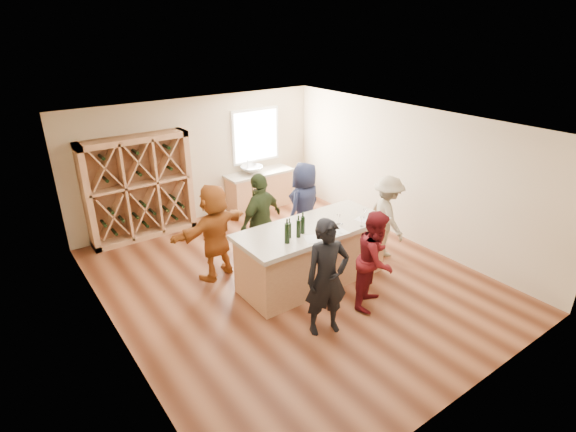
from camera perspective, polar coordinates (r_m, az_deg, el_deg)
floor at (r=8.27m, az=0.26°, el=-8.25°), size 6.00×7.00×0.10m
ceiling at (r=7.17m, az=0.30°, el=11.81°), size 6.00×7.00×0.10m
wall_back at (r=10.52m, az=-11.32°, el=7.08°), size 6.00×0.10×2.80m
wall_front at (r=5.50m, az=23.10°, el=-10.65°), size 6.00×0.10×2.80m
wall_left at (r=6.47m, az=-22.19°, el=-5.15°), size 0.10×7.00×2.80m
wall_right at (r=9.61m, az=15.17°, el=5.14°), size 0.10×7.00×2.80m
window_frame at (r=11.04m, az=-4.15°, el=10.15°), size 1.30×0.06×1.30m
window_pane at (r=11.01m, az=-4.06°, el=10.12°), size 1.18×0.01×1.18m
wine_rack at (r=9.86m, az=-18.35°, el=3.35°), size 2.20×0.45×2.20m
back_counter_base at (r=11.16m, az=-3.65°, el=3.21°), size 1.60×0.58×0.86m
back_counter_top at (r=11.00m, az=-3.71°, el=5.46°), size 1.70×0.62×0.06m
sink at (r=10.87m, az=-4.62°, el=5.87°), size 0.54×0.54×0.19m
faucet at (r=11.00m, az=-5.13°, el=6.38°), size 0.02×0.02×0.30m
tasting_counter_base at (r=7.96m, az=3.07°, el=-5.08°), size 2.60×1.00×1.00m
tasting_counter_top at (r=7.71m, az=3.16°, el=-1.57°), size 2.72×1.12×0.08m
wine_bottle_b at (r=7.05m, az=-0.12°, el=-2.22°), size 0.10×0.10×0.34m
wine_bottle_c at (r=7.23m, az=0.18°, el=-1.84°), size 0.07×0.07×0.26m
wine_bottle_d at (r=7.25m, az=1.33°, el=-1.61°), size 0.09×0.09×0.30m
wine_bottle_e at (r=7.38m, az=1.89°, el=-1.15°), size 0.09×0.09×0.30m
wine_glass_a at (r=7.15m, az=3.89°, el=-2.60°), size 0.08×0.08×0.17m
wine_glass_b at (r=7.44m, az=6.75°, el=-1.61°), size 0.08×0.08×0.17m
wine_glass_c at (r=7.74m, az=9.33°, el=-0.76°), size 0.07×0.07×0.16m
wine_glass_d at (r=7.77m, az=6.41°, el=-0.45°), size 0.08×0.08×0.17m
wine_glass_e at (r=8.08m, az=9.68°, el=0.26°), size 0.06×0.06×0.16m
tasting_menu_a at (r=7.25m, az=3.03°, el=-2.92°), size 0.32×0.36×0.00m
tasting_menu_b at (r=7.55m, az=6.58°, el=-1.93°), size 0.24×0.31×0.00m
tasting_menu_c at (r=8.04m, az=9.72°, el=-0.48°), size 0.30×0.37×0.00m
person_near_left at (r=6.55m, az=4.97°, el=-7.85°), size 0.78×0.66×1.82m
person_near_right at (r=7.30m, az=11.04°, el=-5.45°), size 0.91×0.76×1.65m
person_server at (r=8.92m, az=12.45°, el=-0.07°), size 0.80×1.15×1.63m
person_far_mid at (r=8.27m, az=-3.44°, el=-0.66°), size 1.20×0.88×1.85m
person_far_right at (r=8.99m, az=2.10°, el=1.26°), size 1.01×0.81×1.80m
person_far_left at (r=8.05m, az=-9.28°, el=-1.96°), size 1.74×0.98×1.77m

